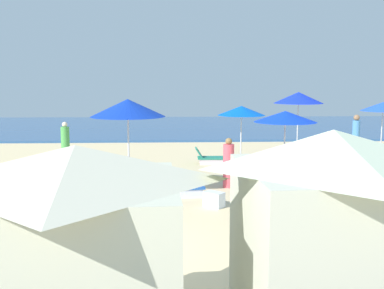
{
  "coord_description": "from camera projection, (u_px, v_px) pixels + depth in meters",
  "views": [
    {
      "loc": [
        1.17,
        -8.54,
        3.29
      ],
      "look_at": [
        1.88,
        7.54,
        1.0
      ],
      "focal_mm": 43.82,
      "sensor_mm": 36.0,
      "label": 1
    }
  ],
  "objects": [
    {
      "name": "lounge_chair_0_0",
      "position": [
        180.0,
        187.0,
        13.09
      ],
      "size": [
        1.28,
        0.69,
        0.75
      ],
      "rotation": [
        0.0,
        0.0,
        1.68
      ],
      "color": "silver",
      "rests_on": "ground_plane"
    },
    {
      "name": "beachgoer_3",
      "position": [
        229.0,
        164.0,
        14.13
      ],
      "size": [
        0.46,
        0.46,
        1.51
      ],
      "rotation": [
        0.0,
        0.0,
        0.66
      ],
      "color": "#F75360",
      "rests_on": "ground_plane"
    },
    {
      "name": "cabana_2",
      "position": [
        79.0,
        264.0,
        4.93
      ],
      "size": [
        2.37,
        2.36,
        2.61
      ],
      "rotation": [
        0.0,
        0.0,
        0.05
      ],
      "color": "beige",
      "rests_on": "ground_plane"
    },
    {
      "name": "umbrella_2",
      "position": [
        383.0,
        107.0,
        20.87
      ],
      "size": [
        1.96,
        1.96,
        2.23
      ],
      "color": "silver",
      "rests_on": "ground_plane"
    },
    {
      "name": "beachgoer_4",
      "position": [
        356.0,
        136.0,
        19.94
      ],
      "size": [
        0.36,
        0.36,
        1.75
      ],
      "rotation": [
        0.0,
        0.0,
        2.99
      ],
      "color": "#4683C0",
      "rests_on": "ground_plane"
    },
    {
      "name": "cabana_3",
      "position": [
        329.0,
        254.0,
        5.02
      ],
      "size": [
        2.1,
        2.2,
        2.76
      ],
      "rotation": [
        0.0,
        0.0,
        0.05
      ],
      "color": "beige",
      "rests_on": "ground_plane"
    },
    {
      "name": "lounge_chair_1_0",
      "position": [
        211.0,
        158.0,
        18.04
      ],
      "size": [
        1.32,
        0.58,
        0.65
      ],
      "rotation": [
        0.0,
        0.0,
        1.56
      ],
      "color": "silver",
      "rests_on": "ground_plane"
    },
    {
      "name": "beachgoer_1",
      "position": [
        65.0,
        141.0,
        19.45
      ],
      "size": [
        0.46,
        0.46,
        1.49
      ],
      "rotation": [
        0.0,
        0.0,
        5.88
      ],
      "color": "#4AA04A",
      "rests_on": "ground_plane"
    },
    {
      "name": "umbrella_1",
      "position": [
        241.0,
        111.0,
        17.7
      ],
      "size": [
        1.8,
        1.8,
        2.25
      ],
      "color": "silver",
      "rests_on": "ground_plane"
    },
    {
      "name": "ground_plane",
      "position": [
        111.0,
        253.0,
        8.86
      ],
      "size": [
        60.0,
        60.0,
        0.0
      ],
      "primitive_type": "plane",
      "color": "beige"
    },
    {
      "name": "umbrella_0",
      "position": [
        128.0,
        108.0,
        12.7
      ],
      "size": [
        2.04,
        2.04,
        2.73
      ],
      "color": "silver",
      "rests_on": "ground_plane"
    },
    {
      "name": "cooler_box_1",
      "position": [
        214.0,
        199.0,
        12.03
      ],
      "size": [
        0.58,
        0.56,
        0.39
      ],
      "primitive_type": "cube",
      "rotation": [
        0.0,
        0.0,
        2.43
      ],
      "color": "white",
      "rests_on": "ground_plane"
    },
    {
      "name": "umbrella_4",
      "position": [
        285.0,
        117.0,
        15.01
      ],
      "size": [
        2.02,
        2.02,
        2.24
      ],
      "color": "silver",
      "rests_on": "ground_plane"
    },
    {
      "name": "umbrella_5",
      "position": [
        298.0,
        98.0,
        20.13
      ],
      "size": [
        2.12,
        2.12,
        2.69
      ],
      "color": "silver",
      "rests_on": "ground_plane"
    },
    {
      "name": "ocean",
      "position": [
        154.0,
        127.0,
        31.29
      ],
      "size": [
        60.0,
        14.62,
        0.12
      ],
      "primitive_type": "cube",
      "color": "#2D5488",
      "rests_on": "ground_plane"
    }
  ]
}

